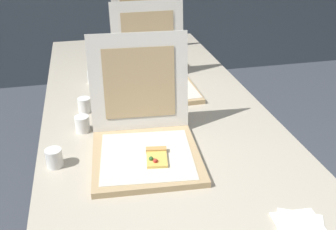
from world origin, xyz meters
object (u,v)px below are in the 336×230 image
Objects in this scene: pizza_box_middle at (155,77)px; cup_white_far at (93,77)px; table at (155,118)px; pizza_box_front at (145,139)px; pizza_box_back at (147,48)px; cup_white_near_left at (54,158)px; napkin_pile at (301,227)px; cup_white_near_center at (82,124)px; cup_white_mid at (84,105)px.

pizza_box_middle is 6.57× the size of cup_white_far.
pizza_box_front is (-0.10, -0.34, 0.10)m from table.
pizza_box_middle is at bearing -96.83° from pizza_box_back.
cup_white_near_left is 0.38× the size of napkin_pile.
table is at bearing 39.41° from cup_white_near_left.
pizza_box_front is 1.07× the size of pizza_box_middle.
cup_white_far reaches higher than napkin_pile.
pizza_box_back is at bearing 82.68° from table.
cup_white_near_center is at bearing 130.36° from napkin_pile.
pizza_box_front is 7.05× the size of cup_white_near_center.
cup_white_mid reaches higher than table.
cup_white_mid is at bearing 85.41° from cup_white_near_center.
pizza_box_middle is 6.57× the size of cup_white_near_center.
table is at bearing 77.00° from pizza_box_front.
cup_white_far is (0.17, 0.72, 0.00)m from cup_white_near_left.
pizza_box_back is at bearing 83.95° from pizza_box_middle.
cup_white_near_left is 1.00× the size of cup_white_near_center.
pizza_box_front reaches higher than cup_white_far.
pizza_box_front is 7.05× the size of cup_white_mid.
cup_white_mid is at bearing 170.95° from table.
pizza_box_back is 6.08× the size of cup_white_near_left.
cup_white_near_center is (-0.07, -0.49, 0.00)m from cup_white_far.
pizza_box_front is 0.31m from cup_white_near_center.
pizza_box_back is 2.31× the size of napkin_pile.
napkin_pile is at bearing -33.94° from cup_white_near_left.
pizza_box_front is at bearing -105.07° from pizza_box_middle.
pizza_box_middle is 0.33m from cup_white_far.
pizza_box_middle is at bearing 79.50° from pizza_box_front.
cup_white_far is at bearing 82.20° from cup_white_near_center.
pizza_box_front reaches higher than cup_white_near_center.
cup_white_far and cup_white_near_center have the same top height.
pizza_box_back is 6.08× the size of cup_white_mid.
table is 0.85m from napkin_pile.
napkin_pile is (0.69, -0.46, -0.03)m from cup_white_near_left.
pizza_box_front is at bearing -61.71° from cup_white_mid.
pizza_box_back is at bearing 64.25° from cup_white_near_left.
pizza_box_front is at bearing -77.69° from cup_white_far.
cup_white_near_center is (-0.42, -0.85, -0.02)m from pizza_box_back.
cup_white_mid is 0.17m from cup_white_near_center.
table is at bearing -98.66° from pizza_box_back.
table is 5.81× the size of pizza_box_back.
cup_white_near_center is 0.90m from napkin_pile.
cup_white_far is 0.50m from cup_white_near_center.
cup_white_mid and cup_white_near_center have the same top height.
pizza_box_back is (0.05, 0.48, 0.00)m from pizza_box_middle.
pizza_box_front is 7.05× the size of cup_white_near_left.
pizza_box_front is 1.16× the size of pizza_box_back.
cup_white_mid is 1.00× the size of cup_white_near_center.
cup_white_near_left is (-0.32, -0.01, -0.02)m from pizza_box_front.
cup_white_near_center is (-0.01, -0.17, 0.00)m from cup_white_mid.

